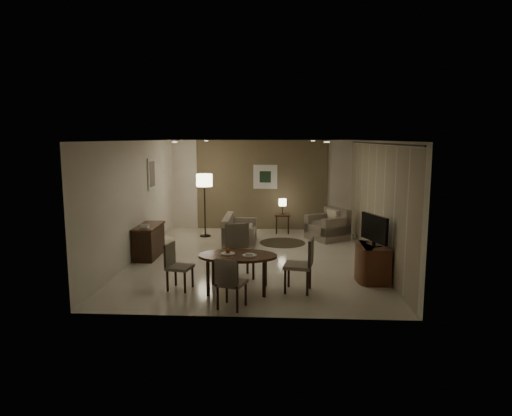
# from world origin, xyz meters

# --- Properties ---
(room_shell) EXTENTS (5.50, 7.00, 2.70)m
(room_shell) POSITION_xyz_m (0.00, 0.40, 1.35)
(room_shell) COLOR beige
(room_shell) RESTS_ON ground
(taupe_accent) EXTENTS (3.96, 0.03, 2.70)m
(taupe_accent) POSITION_xyz_m (0.00, 3.48, 1.35)
(taupe_accent) COLOR brown
(taupe_accent) RESTS_ON wall_back
(curtain_wall) EXTENTS (0.08, 6.70, 2.58)m
(curtain_wall) POSITION_xyz_m (2.68, 0.00, 1.32)
(curtain_wall) COLOR #C0B396
(curtain_wall) RESTS_ON wall_right
(curtain_rod) EXTENTS (0.03, 6.80, 0.03)m
(curtain_rod) POSITION_xyz_m (2.68, 0.00, 2.64)
(curtain_rod) COLOR black
(curtain_rod) RESTS_ON wall_right
(art_back_frame) EXTENTS (0.72, 0.03, 0.72)m
(art_back_frame) POSITION_xyz_m (0.10, 3.46, 1.60)
(art_back_frame) COLOR silver
(art_back_frame) RESTS_ON wall_back
(art_back_canvas) EXTENTS (0.34, 0.01, 0.34)m
(art_back_canvas) POSITION_xyz_m (0.10, 3.44, 1.60)
(art_back_canvas) COLOR #1A2F1D
(art_back_canvas) RESTS_ON wall_back
(art_left_frame) EXTENTS (0.03, 0.60, 0.80)m
(art_left_frame) POSITION_xyz_m (-2.72, 1.20, 1.85)
(art_left_frame) COLOR silver
(art_left_frame) RESTS_ON wall_left
(art_left_canvas) EXTENTS (0.01, 0.46, 0.64)m
(art_left_canvas) POSITION_xyz_m (-2.71, 1.20, 1.85)
(art_left_canvas) COLOR gray
(art_left_canvas) RESTS_ON wall_left
(downlight_nl) EXTENTS (0.10, 0.10, 0.01)m
(downlight_nl) POSITION_xyz_m (-1.40, -1.80, 2.69)
(downlight_nl) COLOR white
(downlight_nl) RESTS_ON ceiling
(downlight_nr) EXTENTS (0.10, 0.10, 0.01)m
(downlight_nr) POSITION_xyz_m (1.40, -1.80, 2.69)
(downlight_nr) COLOR white
(downlight_nr) RESTS_ON ceiling
(downlight_fl) EXTENTS (0.10, 0.10, 0.01)m
(downlight_fl) POSITION_xyz_m (-1.40, 1.80, 2.69)
(downlight_fl) COLOR white
(downlight_fl) RESTS_ON ceiling
(downlight_fr) EXTENTS (0.10, 0.10, 0.01)m
(downlight_fr) POSITION_xyz_m (1.40, 1.80, 2.69)
(downlight_fr) COLOR white
(downlight_fr) RESTS_ON ceiling
(console_desk) EXTENTS (0.48, 1.20, 0.75)m
(console_desk) POSITION_xyz_m (-2.49, 0.00, 0.38)
(console_desk) COLOR #412814
(console_desk) RESTS_ON floor
(telephone) EXTENTS (0.20, 0.14, 0.09)m
(telephone) POSITION_xyz_m (-2.49, -0.30, 0.80)
(telephone) COLOR white
(telephone) RESTS_ON console_desk
(tv_cabinet) EXTENTS (0.48, 0.90, 0.70)m
(tv_cabinet) POSITION_xyz_m (2.40, -1.50, 0.35)
(tv_cabinet) COLOR brown
(tv_cabinet) RESTS_ON floor
(flat_tv) EXTENTS (0.36, 0.85, 0.60)m
(flat_tv) POSITION_xyz_m (2.38, -1.50, 1.02)
(flat_tv) COLOR black
(flat_tv) RESTS_ON tv_cabinet
(dining_table) EXTENTS (1.43, 0.89, 0.67)m
(dining_table) POSITION_xyz_m (-0.20, -2.26, 0.34)
(dining_table) COLOR #412814
(dining_table) RESTS_ON floor
(chair_near) EXTENTS (0.53, 0.53, 0.86)m
(chair_near) POSITION_xyz_m (-0.21, -3.11, 0.43)
(chair_near) COLOR gray
(chair_near) RESTS_ON floor
(chair_far) EXTENTS (0.65, 0.65, 1.05)m
(chair_far) POSITION_xyz_m (-0.22, -1.46, 0.52)
(chair_far) COLOR gray
(chair_far) RESTS_ON floor
(chair_left) EXTENTS (0.49, 0.49, 0.86)m
(chair_left) POSITION_xyz_m (-1.26, -2.25, 0.43)
(chair_left) COLOR gray
(chair_left) RESTS_ON floor
(chair_right) EXTENTS (0.55, 0.55, 0.99)m
(chair_right) POSITION_xyz_m (0.89, -2.24, 0.49)
(chair_right) COLOR gray
(chair_right) RESTS_ON floor
(plate_a) EXTENTS (0.26, 0.26, 0.02)m
(plate_a) POSITION_xyz_m (-0.38, -2.21, 0.68)
(plate_a) COLOR white
(plate_a) RESTS_ON dining_table
(plate_b) EXTENTS (0.26, 0.26, 0.02)m
(plate_b) POSITION_xyz_m (0.02, -2.31, 0.68)
(plate_b) COLOR white
(plate_b) RESTS_ON dining_table
(fruit_apple) EXTENTS (0.09, 0.09, 0.09)m
(fruit_apple) POSITION_xyz_m (-0.38, -2.21, 0.73)
(fruit_apple) COLOR #992A11
(fruit_apple) RESTS_ON plate_a
(napkin) EXTENTS (0.12, 0.08, 0.03)m
(napkin) POSITION_xyz_m (0.02, -2.31, 0.70)
(napkin) COLOR white
(napkin) RESTS_ON plate_b
(round_rug) EXTENTS (1.21, 1.21, 0.01)m
(round_rug) POSITION_xyz_m (0.63, 1.61, 0.01)
(round_rug) COLOR #3C3322
(round_rug) RESTS_ON floor
(sofa) EXTENTS (1.61, 0.83, 0.75)m
(sofa) POSITION_xyz_m (-0.48, 1.36, 0.38)
(sofa) COLOR gray
(sofa) RESTS_ON floor
(armchair) EXTENTS (1.26, 1.28, 0.84)m
(armchair) POSITION_xyz_m (1.85, 2.11, 0.42)
(armchair) COLOR gray
(armchair) RESTS_ON floor
(side_table) EXTENTS (0.44, 0.44, 0.56)m
(side_table) POSITION_xyz_m (0.63, 2.91, 0.28)
(side_table) COLOR black
(side_table) RESTS_ON floor
(table_lamp) EXTENTS (0.22, 0.22, 0.50)m
(table_lamp) POSITION_xyz_m (0.63, 2.91, 0.81)
(table_lamp) COLOR #FFEAC1
(table_lamp) RESTS_ON side_table
(floor_lamp) EXTENTS (0.45, 0.45, 1.77)m
(floor_lamp) POSITION_xyz_m (-1.56, 2.31, 0.88)
(floor_lamp) COLOR #FFE5B7
(floor_lamp) RESTS_ON floor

